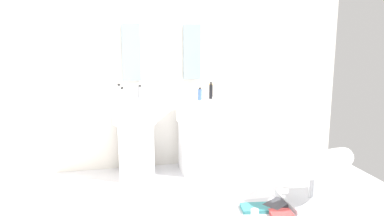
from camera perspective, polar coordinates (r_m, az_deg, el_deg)
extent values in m
cube|color=silver|center=(4.73, -4.68, 6.59)|extent=(4.80, 0.10, 2.60)
cube|color=white|center=(4.52, -8.62, -6.29)|extent=(0.40, 0.40, 0.66)
cylinder|color=white|center=(4.41, -8.79, -0.55)|extent=(0.51, 0.51, 0.27)
cylinder|color=#B7BABF|center=(4.51, -8.98, 2.08)|extent=(0.02, 0.02, 0.10)
cube|color=white|center=(4.63, 0.78, -5.76)|extent=(0.40, 0.40, 0.66)
cylinder|color=white|center=(4.52, 0.80, -0.14)|extent=(0.51, 0.51, 0.27)
cylinder|color=#B7BABF|center=(4.62, 0.40, 2.42)|extent=(0.02, 0.02, 0.10)
cube|color=#8C9EA8|center=(4.62, -9.29, 8.39)|extent=(0.22, 0.03, 0.68)
cube|color=#8C9EA8|center=(4.72, 0.00, 8.59)|extent=(0.22, 0.03, 0.68)
cube|color=#B7BABF|center=(4.06, 17.72, -13.27)|extent=(0.56, 0.50, 0.06)
cylinder|color=#B7BABF|center=(3.99, 17.86, -11.04)|extent=(0.05, 0.05, 0.34)
torus|color=white|center=(3.92, 18.04, -8.33)|extent=(1.07, 1.07, 0.49)
cube|color=#38383D|center=(3.87, 12.87, -14.24)|extent=(0.31, 0.28, 0.04)
cube|color=#B73838|center=(3.71, 13.46, -15.46)|extent=(0.23, 0.19, 0.04)
cube|color=teal|center=(3.77, 9.69, -14.84)|extent=(0.30, 0.23, 0.03)
cylinder|color=white|center=(3.55, 9.57, -15.86)|extent=(0.07, 0.07, 0.11)
cylinder|color=white|center=(4.35, -11.08, 2.20)|extent=(0.06, 0.06, 0.18)
cylinder|color=black|center=(4.33, -11.13, 3.51)|extent=(0.03, 0.03, 0.02)
cylinder|color=black|center=(4.44, 2.91, 2.47)|extent=(0.04, 0.04, 0.16)
cylinder|color=black|center=(4.43, 2.92, 3.63)|extent=(0.02, 0.02, 0.02)
cylinder|color=#99999E|center=(4.50, -7.96, 2.37)|extent=(0.06, 0.06, 0.14)
cylinder|color=black|center=(4.49, -7.98, 3.39)|extent=(0.03, 0.03, 0.02)
cylinder|color=#C68C38|center=(4.51, 2.92, 2.67)|extent=(0.04, 0.04, 0.17)
cylinder|color=black|center=(4.50, 2.93, 3.88)|extent=(0.02, 0.02, 0.02)
cylinder|color=silver|center=(4.28, -10.62, 1.89)|extent=(0.06, 0.06, 0.15)
cylinder|color=black|center=(4.27, -10.66, 3.03)|extent=(0.03, 0.03, 0.02)
cylinder|color=#4C72B7|center=(4.33, 1.21, 2.04)|extent=(0.05, 0.05, 0.13)
cylinder|color=black|center=(4.32, 1.21, 3.03)|extent=(0.03, 0.03, 0.02)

